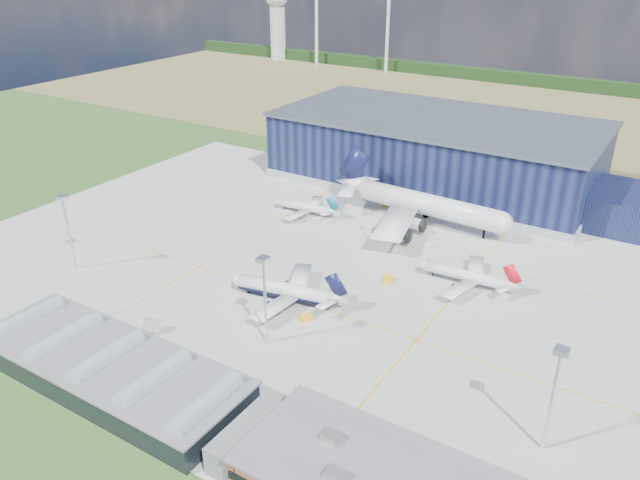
% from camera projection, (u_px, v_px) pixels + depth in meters
% --- Properties ---
extents(ground, '(600.00, 600.00, 0.00)m').
position_uv_depth(ground, '(302.00, 280.00, 177.27)').
color(ground, '#27481B').
rests_on(ground, ground).
extents(apron, '(220.00, 160.00, 0.08)m').
position_uv_depth(apron, '(320.00, 266.00, 184.88)').
color(apron, gray).
rests_on(apron, ground).
extents(farmland, '(600.00, 220.00, 0.01)m').
position_uv_depth(farmland, '(522.00, 115.00, 344.92)').
color(farmland, olive).
rests_on(farmland, ground).
extents(treeline, '(600.00, 8.00, 8.00)m').
position_uv_depth(treeline, '(559.00, 82.00, 404.14)').
color(treeline, black).
rests_on(treeline, ground).
extents(horizon_dressing, '(440.20, 18.00, 70.00)m').
position_uv_depth(horizon_dressing, '(307.00, 17.00, 478.78)').
color(horizon_dressing, silver).
rests_on(horizon_dressing, ground).
extents(hangar, '(145.00, 62.00, 26.10)m').
position_uv_depth(hangar, '(442.00, 155.00, 243.13)').
color(hangar, black).
rests_on(hangar, ground).
extents(glass_concourse, '(78.00, 23.00, 8.60)m').
position_uv_depth(glass_concourse, '(120.00, 373.00, 133.06)').
color(glass_concourse, black).
rests_on(glass_concourse, ground).
extents(light_mast_west, '(2.60, 2.60, 23.00)m').
position_uv_depth(light_mast_west, '(66.00, 221.00, 176.58)').
color(light_mast_west, silver).
rests_on(light_mast_west, ground).
extents(light_mast_center, '(2.60, 2.60, 23.00)m').
position_uv_depth(light_mast_center, '(264.00, 287.00, 142.91)').
color(light_mast_center, silver).
rests_on(light_mast_center, ground).
extents(light_mast_east, '(2.60, 2.60, 23.00)m').
position_uv_depth(light_mast_east, '(555.00, 384.00, 111.65)').
color(light_mast_east, silver).
rests_on(light_mast_east, ground).
extents(airliner_navy, '(39.31, 38.73, 11.00)m').
position_uv_depth(airliner_navy, '(284.00, 283.00, 164.61)').
color(airliner_navy, white).
rests_on(airliner_navy, ground).
extents(airliner_red, '(30.22, 29.61, 9.48)m').
position_uv_depth(airliner_red, '(465.00, 270.00, 172.77)').
color(airliner_red, white).
rests_on(airliner_red, ground).
extents(airliner_widebody, '(70.01, 68.65, 21.71)m').
position_uv_depth(airliner_widebody, '(427.00, 194.00, 207.83)').
color(airliner_widebody, white).
rests_on(airliner_widebody, ground).
extents(airliner_regional, '(27.46, 26.96, 8.26)m').
position_uv_depth(airliner_regional, '(304.00, 203.00, 218.35)').
color(airliner_regional, white).
rests_on(airliner_regional, ground).
extents(gse_tug_a, '(3.27, 4.23, 1.55)m').
position_uv_depth(gse_tug_a, '(388.00, 279.00, 175.86)').
color(gse_tug_a, yellow).
rests_on(gse_tug_a, ground).
extents(gse_tug_b, '(3.49, 3.78, 1.36)m').
position_uv_depth(gse_tug_b, '(306.00, 318.00, 158.11)').
color(gse_tug_b, yellow).
rests_on(gse_tug_b, ground).
extents(gse_van_a, '(6.05, 3.84, 2.44)m').
position_uv_depth(gse_van_a, '(334.00, 293.00, 168.20)').
color(gse_van_a, silver).
rests_on(gse_van_a, ground).
extents(gse_cart_a, '(2.94, 3.58, 1.34)m').
position_uv_depth(gse_cart_a, '(429.00, 246.00, 195.23)').
color(gse_cart_a, silver).
rests_on(gse_cart_a, ground).
extents(gse_van_b, '(4.49, 4.58, 2.02)m').
position_uv_depth(gse_van_b, '(367.00, 229.00, 206.29)').
color(gse_van_b, silver).
rests_on(gse_van_b, ground).
extents(gse_tug_c, '(2.40, 3.49, 1.44)m').
position_uv_depth(gse_tug_c, '(386.00, 204.00, 226.36)').
color(gse_tug_c, yellow).
rests_on(gse_tug_c, ground).
extents(gse_cart_b, '(3.52, 2.63, 1.40)m').
position_uv_depth(gse_cart_b, '(322.00, 202.00, 228.10)').
color(gse_cart_b, silver).
rests_on(gse_cart_b, ground).
extents(airstair, '(3.60, 5.34, 3.17)m').
position_uv_depth(airstair, '(151.00, 328.00, 152.35)').
color(airstair, silver).
rests_on(airstair, ground).
extents(car_a, '(3.91, 2.43, 1.24)m').
position_uv_depth(car_a, '(174.00, 362.00, 141.78)').
color(car_a, '#99999E').
rests_on(car_a, ground).
extents(car_b, '(4.27, 2.01, 1.35)m').
position_uv_depth(car_b, '(243.00, 392.00, 132.16)').
color(car_b, '#99999E').
rests_on(car_b, ground).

